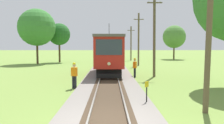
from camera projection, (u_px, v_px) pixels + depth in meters
name	position (u px, v px, depth m)	size (l,w,h in m)	color
track_ballast	(108.00, 124.00, 8.07)	(4.20, 120.00, 0.18)	gray
sleeper_bed	(108.00, 121.00, 8.07)	(2.04, 120.00, 0.01)	#423323
rail_left	(88.00, 119.00, 8.05)	(0.07, 120.00, 0.14)	gray
rail_right	(128.00, 119.00, 8.07)	(0.07, 120.00, 0.14)	gray
red_tram	(109.00, 53.00, 21.78)	(2.60, 8.54, 4.79)	red
utility_pole_foreground	(209.00, 28.00, 9.32)	(1.40, 0.47, 7.03)	brown
utility_pole_near_tram	(154.00, 34.00, 20.71)	(1.40, 0.61, 7.74)	brown
utility_pole_mid	(139.00, 39.00, 31.91)	(1.40, 0.32, 7.48)	brown
utility_pole_far	(131.00, 43.00, 43.18)	(1.40, 0.44, 6.58)	brown
trackside_signal_marker	(147.00, 92.00, 10.84)	(0.21, 0.21, 1.18)	black
track_worker	(74.00, 74.00, 15.04)	(0.42, 0.30, 1.78)	black
second_worker	(135.00, 67.00, 20.30)	(0.39, 0.45, 1.78)	black
tree_left_near	(59.00, 34.00, 38.24)	(3.73, 3.73, 6.67)	#4C3823
tree_left_far	(37.00, 27.00, 35.12)	(5.80, 5.80, 8.63)	#4C3823
tree_right_far	(174.00, 37.00, 47.04)	(4.76, 4.76, 7.10)	#4C3823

